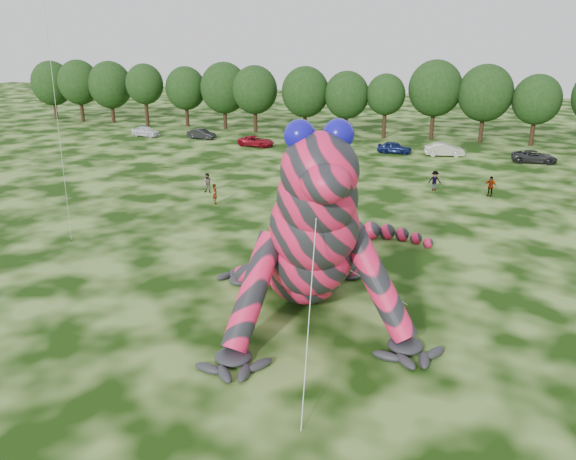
# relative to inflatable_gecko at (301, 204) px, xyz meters

# --- Properties ---
(ground) EXTENTS (240.00, 240.00, 0.00)m
(ground) POSITION_rel_inflatable_gecko_xyz_m (-3.92, -6.85, -5.18)
(ground) COLOR #16330A
(ground) RESTS_ON ground
(inflatable_gecko) EXTENTS (24.48, 26.09, 10.36)m
(inflatable_gecko) POSITION_rel_inflatable_gecko_xyz_m (0.00, 0.00, 0.00)
(inflatable_gecko) COLOR #EF1D50
(inflatable_gecko) RESTS_ON ground
(flying_kite) EXTENTS (3.80, 3.62, 17.27)m
(flying_kite) POSITION_rel_inflatable_gecko_xyz_m (-14.74, 0.09, 10.01)
(flying_kite) COLOR red
(flying_kite) RESTS_ON ground
(tree_0) EXTENTS (6.91, 6.22, 9.51)m
(tree_0) POSITION_rel_inflatable_gecko_xyz_m (-58.48, 52.39, -0.43)
(tree_0) COLOR black
(tree_0) RESTS_ON ground
(tree_1) EXTENTS (6.74, 6.07, 9.81)m
(tree_1) POSITION_rel_inflatable_gecko_xyz_m (-52.28, 51.21, -0.28)
(tree_1) COLOR black
(tree_1) RESTS_ON ground
(tree_2) EXTENTS (7.04, 6.34, 9.64)m
(tree_2) POSITION_rel_inflatable_gecko_xyz_m (-46.94, 51.92, -0.36)
(tree_2) COLOR black
(tree_2) RESTS_ON ground
(tree_3) EXTENTS (5.81, 5.23, 9.44)m
(tree_3) POSITION_rel_inflatable_gecko_xyz_m (-39.64, 50.22, -0.46)
(tree_3) COLOR black
(tree_3) RESTS_ON ground
(tree_4) EXTENTS (6.22, 5.60, 9.06)m
(tree_4) POSITION_rel_inflatable_gecko_xyz_m (-33.56, 51.87, -0.65)
(tree_4) COLOR black
(tree_4) RESTS_ON ground
(tree_5) EXTENTS (7.16, 6.44, 9.80)m
(tree_5) POSITION_rel_inflatable_gecko_xyz_m (-27.05, 51.59, -0.28)
(tree_5) COLOR black
(tree_5) RESTS_ON ground
(tree_6) EXTENTS (6.52, 5.86, 9.49)m
(tree_6) POSITION_rel_inflatable_gecko_xyz_m (-21.48, 49.84, -0.43)
(tree_6) COLOR black
(tree_6) RESTS_ON ground
(tree_7) EXTENTS (6.68, 6.01, 9.48)m
(tree_7) POSITION_rel_inflatable_gecko_xyz_m (-14.00, 49.96, -0.44)
(tree_7) COLOR black
(tree_7) RESTS_ON ground
(tree_8) EXTENTS (6.14, 5.53, 8.94)m
(tree_8) POSITION_rel_inflatable_gecko_xyz_m (-8.14, 50.14, -0.71)
(tree_8) COLOR black
(tree_8) RESTS_ON ground
(tree_9) EXTENTS (5.27, 4.74, 8.68)m
(tree_9) POSITION_rel_inflatable_gecko_xyz_m (-2.86, 50.50, -0.84)
(tree_9) COLOR black
(tree_9) RESTS_ON ground
(tree_10) EXTENTS (7.09, 6.38, 10.50)m
(tree_10) POSITION_rel_inflatable_gecko_xyz_m (3.47, 51.73, 0.07)
(tree_10) COLOR black
(tree_10) RESTS_ON ground
(tree_11) EXTENTS (7.01, 6.31, 10.07)m
(tree_11) POSITION_rel_inflatable_gecko_xyz_m (9.86, 51.35, -0.15)
(tree_11) COLOR black
(tree_11) RESTS_ON ground
(tree_12) EXTENTS (5.99, 5.39, 8.97)m
(tree_12) POSITION_rel_inflatable_gecko_xyz_m (16.09, 50.89, -0.69)
(tree_12) COLOR black
(tree_12) RESTS_ON ground
(car_0) EXTENTS (4.47, 2.42, 1.44)m
(car_0) POSITION_rel_inflatable_gecko_xyz_m (-34.90, 41.83, -4.46)
(car_0) COLOR white
(car_0) RESTS_ON ground
(car_1) EXTENTS (4.30, 2.20, 1.35)m
(car_1) POSITION_rel_inflatable_gecko_xyz_m (-26.62, 42.44, -4.50)
(car_1) COLOR black
(car_1) RESTS_ON ground
(car_2) EXTENTS (4.87, 2.60, 1.30)m
(car_2) POSITION_rel_inflatable_gecko_xyz_m (-17.59, 39.73, -4.53)
(car_2) COLOR maroon
(car_2) RESTS_ON ground
(car_3) EXTENTS (4.97, 2.05, 1.44)m
(car_3) POSITION_rel_inflatable_gecko_xyz_m (-9.44, 41.63, -4.46)
(car_3) COLOR #9FA2A8
(car_3) RESTS_ON ground
(car_4) EXTENTS (4.10, 1.66, 1.40)m
(car_4) POSITION_rel_inflatable_gecko_xyz_m (-0.08, 40.58, -4.48)
(car_4) COLOR #0E1849
(car_4) RESTS_ON ground
(car_5) EXTENTS (4.78, 2.50, 1.50)m
(car_5) POSITION_rel_inflatable_gecko_xyz_m (5.74, 40.66, -4.43)
(car_5) COLOR #B8B5A8
(car_5) RESTS_ON ground
(car_6) EXTENTS (4.94, 2.46, 1.34)m
(car_6) POSITION_rel_inflatable_gecko_xyz_m (15.52, 40.03, -4.51)
(car_6) COLOR #272729
(car_6) RESTS_ON ground
(spectator_5) EXTENTS (1.78, 0.84, 1.84)m
(spectator_5) POSITION_rel_inflatable_gecko_xyz_m (-1.73, 12.11, -4.26)
(spectator_5) COLOR gray
(spectator_5) RESTS_ON ground
(spectator_0) EXTENTS (0.66, 0.75, 1.74)m
(spectator_0) POSITION_rel_inflatable_gecko_xyz_m (-11.78, 14.46, -4.31)
(spectator_0) COLOR gray
(spectator_0) RESTS_ON ground
(spectator_1) EXTENTS (0.92, 0.75, 1.80)m
(spectator_1) POSITION_rel_inflatable_gecko_xyz_m (-13.87, 17.49, -4.28)
(spectator_1) COLOR gray
(spectator_1) RESTS_ON ground
(spectator_3) EXTENTS (1.16, 0.78, 1.82)m
(spectator_3) POSITION_rel_inflatable_gecko_xyz_m (10.47, 23.97, -4.27)
(spectator_3) COLOR gray
(spectator_3) RESTS_ON ground
(spectator_2) EXTENTS (1.35, 1.01, 1.86)m
(spectator_2) POSITION_rel_inflatable_gecko_xyz_m (5.65, 24.40, -4.25)
(spectator_2) COLOR gray
(spectator_2) RESTS_ON ground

